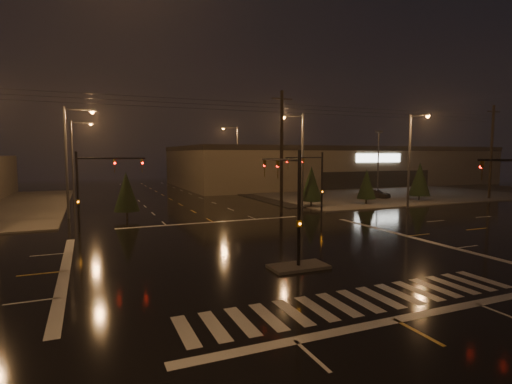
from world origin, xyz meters
TOP-DOWN VIEW (x-y plane):
  - ground at (0.00, 0.00)m, footprint 140.00×140.00m
  - sidewalk_ne at (30.00, 30.00)m, footprint 36.00×36.00m
  - median_island at (0.00, -4.00)m, footprint 3.00×1.60m
  - crosswalk at (0.00, -9.00)m, footprint 15.00×2.60m
  - stop_bar_near at (0.00, -11.00)m, footprint 16.00×0.50m
  - stop_bar_far at (0.00, 11.00)m, footprint 16.00×0.50m
  - parking_lot at (35.00, 28.00)m, footprint 50.00×24.00m
  - retail_building at (35.00, 45.99)m, footprint 60.20×28.30m
  - signal_mast_median at (0.00, -3.07)m, footprint 0.25×4.59m
  - signal_mast_ne at (9.50, 10.14)m, footprint 4.84×1.86m
  - signal_mast_nw at (-9.50, 10.14)m, footprint 4.84×1.86m
  - streetlight_1 at (-11.18, 18.00)m, footprint 2.77×0.32m
  - streetlight_2 at (-11.18, 34.00)m, footprint 2.77×0.32m
  - streetlight_3 at (11.18, 16.00)m, footprint 2.77×0.32m
  - streetlight_4 at (11.18, 36.00)m, footprint 2.77×0.32m
  - streetlight_6 at (22.00, 11.18)m, footprint 0.32×2.77m
  - utility_pole_1 at (8.00, 14.00)m, footprint 2.20×0.32m
  - utility_pole_2 at (38.00, 14.00)m, footprint 2.20×0.32m
  - conifer_0 at (12.85, 16.37)m, footprint 2.43×2.43m
  - conifer_1 at (19.83, 15.74)m, footprint 2.15×2.15m
  - conifer_2 at (28.23, 16.11)m, footprint 2.61×2.61m
  - conifer_3 at (-6.64, 15.82)m, footprint 2.26×2.26m
  - car_parked at (25.09, 20.53)m, footprint 3.25×4.21m

SIDE VIEW (x-z plane):
  - ground at x=0.00m, z-range 0.00..0.00m
  - crosswalk at x=0.00m, z-range 0.00..0.01m
  - stop_bar_near at x=0.00m, z-range 0.00..0.01m
  - stop_bar_far at x=0.00m, z-range 0.00..0.01m
  - parking_lot at x=35.00m, z-range 0.00..0.08m
  - sidewalk_ne at x=30.00m, z-range 0.00..0.12m
  - median_island at x=0.00m, z-range 0.00..0.15m
  - car_parked at x=25.09m, z-range 0.00..1.34m
  - conifer_1 at x=19.83m, z-range 0.35..4.41m
  - conifer_3 at x=-6.64m, z-range 0.35..4.58m
  - conifer_0 at x=12.85m, z-range 0.35..4.84m
  - conifer_2 at x=28.23m, z-range 0.35..5.12m
  - signal_mast_median at x=0.00m, z-range 0.75..6.75m
  - signal_mast_ne at x=9.50m, z-range 0.79..6.79m
  - signal_mast_nw at x=-9.50m, z-range 0.79..6.79m
  - retail_building at x=35.00m, z-range 0.24..7.44m
  - streetlight_1 at x=-11.18m, z-range 0.80..10.80m
  - streetlight_2 at x=-11.18m, z-range 0.80..10.80m
  - streetlight_3 at x=11.18m, z-range 0.80..10.80m
  - streetlight_4 at x=11.18m, z-range 0.80..10.80m
  - streetlight_6 at x=22.00m, z-range 0.80..10.80m
  - utility_pole_1 at x=8.00m, z-range 0.13..12.13m
  - utility_pole_2 at x=38.00m, z-range 0.13..12.13m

